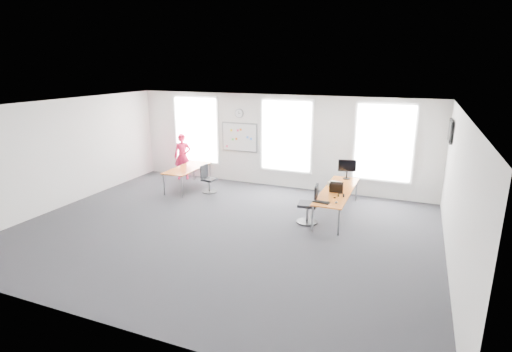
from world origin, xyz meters
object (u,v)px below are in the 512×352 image
at_px(keyboard, 321,202).
at_px(headphones, 341,195).
at_px(chair_left, 208,180).
at_px(chair_right, 310,206).
at_px(desk_right, 337,192).
at_px(desk_left, 188,169).
at_px(person, 183,157).
at_px(monitor, 347,167).

bearing_deg(keyboard, headphones, 68.45).
height_order(chair_left, keyboard, chair_left).
height_order(chair_right, headphones, chair_right).
height_order(chair_right, chair_left, chair_right).
bearing_deg(headphones, desk_right, 97.71).
bearing_deg(desk_left, keyboard, -19.48).
relative_size(chair_right, headphones, 6.14).
relative_size(desk_right, desk_left, 1.48).
relative_size(person, headphones, 9.71).
xyz_separation_m(desk_left, chair_left, (0.80, -0.13, -0.26)).
bearing_deg(person, desk_right, -37.95).
relative_size(desk_left, chair_left, 2.20).
xyz_separation_m(desk_right, keyboard, (-0.17, -1.13, 0.05)).
bearing_deg(desk_left, person, 129.97).
height_order(desk_left, chair_left, chair_left).
bearing_deg(person, desk_left, -73.70).
distance_m(desk_left, chair_left, 0.85).
xyz_separation_m(chair_left, monitor, (4.19, 0.74, 0.65)).
bearing_deg(desk_right, keyboard, -98.60).
bearing_deg(desk_right, person, 165.72).
height_order(chair_right, monitor, monitor).
xyz_separation_m(desk_left, monitor, (4.99, 0.62, 0.40)).
height_order(desk_right, desk_left, desk_left).
bearing_deg(monitor, keyboard, -109.04).
relative_size(desk_left, person, 1.19).
xyz_separation_m(desk_right, monitor, (0.03, 1.17, 0.39)).
xyz_separation_m(chair_left, person, (-1.54, 1.02, 0.42)).
bearing_deg(desk_left, desk_right, -6.44).
bearing_deg(keyboard, desk_left, 169.82).
relative_size(person, keyboard, 3.96).
xyz_separation_m(desk_left, chair_right, (4.43, -1.40, -0.19)).
relative_size(headphones, monitor, 0.29).
bearing_deg(chair_left, desk_left, 86.94).
bearing_deg(monitor, person, 163.30).
relative_size(keyboard, monitor, 0.70).
bearing_deg(keyboard, chair_left, 167.84).
height_order(desk_left, monitor, monitor).
xyz_separation_m(person, headphones, (5.89, -1.98, -0.07)).
bearing_deg(chair_left, chair_right, -103.44).
distance_m(chair_left, keyboard, 4.29).
relative_size(person, monitor, 2.78).
height_order(desk_left, person, person).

